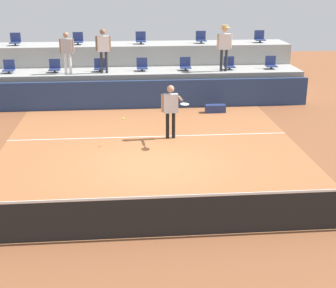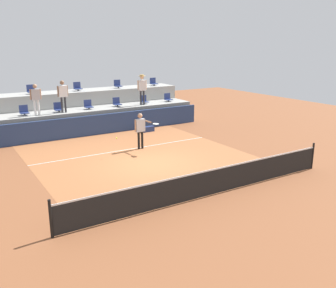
{
  "view_description": "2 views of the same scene",
  "coord_description": "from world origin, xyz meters",
  "px_view_note": "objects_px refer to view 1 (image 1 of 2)",
  "views": [
    {
      "loc": [
        -0.72,
        -12.55,
        4.98
      ],
      "look_at": [
        0.31,
        -1.03,
        0.94
      ],
      "focal_mm": 52.1,
      "sensor_mm": 36.0,
      "label": 1
    },
    {
      "loc": [
        -7.21,
        -12.96,
        4.93
      ],
      "look_at": [
        0.46,
        -0.63,
        0.93
      ],
      "focal_mm": 39.53,
      "sensor_mm": 36.0,
      "label": 2
    }
  ],
  "objects_px": {
    "stadium_chair_upper_far_left": "(15,40)",
    "tennis_ball": "(123,119)",
    "spectator_leaning_on_rail": "(103,47)",
    "stadium_chair_lower_far_right": "(271,63)",
    "stadium_chair_upper_right": "(201,38)",
    "spectator_with_hat": "(224,43)",
    "stadium_chair_lower_mid_right": "(185,65)",
    "spectator_in_grey": "(67,49)",
    "stadium_chair_lower_right": "(229,64)",
    "stadium_chair_upper_far_right": "(260,37)",
    "stadium_chair_lower_mid_left": "(100,66)",
    "stadium_chair_upper_left": "(78,39)",
    "stadium_chair_upper_center": "(141,39)",
    "tennis_player": "(171,106)",
    "stadium_chair_lower_left": "(55,67)",
    "equipment_bag": "(215,109)",
    "stadium_chair_lower_center": "(142,65)",
    "stadium_chair_lower_far_left": "(9,68)"
  },
  "relations": [
    {
      "from": "stadium_chair_upper_far_left",
      "to": "tennis_ball",
      "type": "xyz_separation_m",
      "value": [
        4.54,
        -7.42,
        -1.45
      ]
    },
    {
      "from": "spectator_leaning_on_rail",
      "to": "stadium_chair_lower_far_right",
      "type": "bearing_deg",
      "value": 3.19
    },
    {
      "from": "stadium_chair_upper_right",
      "to": "spectator_with_hat",
      "type": "height_order",
      "value": "spectator_with_hat"
    },
    {
      "from": "stadium_chair_lower_mid_right",
      "to": "spectator_in_grey",
      "type": "relative_size",
      "value": 0.32
    },
    {
      "from": "stadium_chair_upper_far_left",
      "to": "stadium_chair_lower_right",
      "type": "bearing_deg",
      "value": -11.39
    },
    {
      "from": "stadium_chair_upper_far_right",
      "to": "stadium_chair_lower_mid_right",
      "type": "bearing_deg",
      "value": -153.09
    },
    {
      "from": "stadium_chair_lower_far_right",
      "to": "spectator_leaning_on_rail",
      "type": "bearing_deg",
      "value": -176.81
    },
    {
      "from": "stadium_chair_lower_mid_left",
      "to": "stadium_chair_upper_left",
      "type": "relative_size",
      "value": 1.0
    },
    {
      "from": "stadium_chair_upper_far_left",
      "to": "spectator_in_grey",
      "type": "relative_size",
      "value": 0.32
    },
    {
      "from": "tennis_ball",
      "to": "stadium_chair_lower_mid_left",
      "type": "bearing_deg",
      "value": 99.28
    },
    {
      "from": "stadium_chair_upper_right",
      "to": "stadium_chair_upper_left",
      "type": "bearing_deg",
      "value": 180.0
    },
    {
      "from": "stadium_chair_upper_center",
      "to": "tennis_player",
      "type": "relative_size",
      "value": 0.3
    },
    {
      "from": "stadium_chair_lower_mid_left",
      "to": "stadium_chair_upper_center",
      "type": "relative_size",
      "value": 1.0
    },
    {
      "from": "stadium_chair_lower_far_right",
      "to": "spectator_leaning_on_rail",
      "type": "xyz_separation_m",
      "value": [
        -6.89,
        -0.38,
        0.84
      ]
    },
    {
      "from": "stadium_chair_upper_far_left",
      "to": "stadium_chair_lower_left",
      "type": "bearing_deg",
      "value": -44.63
    },
    {
      "from": "stadium_chair_upper_left",
      "to": "tennis_ball",
      "type": "relative_size",
      "value": 7.65
    },
    {
      "from": "stadium_chair_upper_far_right",
      "to": "equipment_bag",
      "type": "height_order",
      "value": "stadium_chair_upper_far_right"
    },
    {
      "from": "stadium_chair_lower_left",
      "to": "tennis_player",
      "type": "xyz_separation_m",
      "value": [
        4.22,
        -5.06,
        -0.4
      ]
    },
    {
      "from": "stadium_chair_lower_left",
      "to": "stadium_chair_lower_center",
      "type": "bearing_deg",
      "value": 0.0
    },
    {
      "from": "stadium_chair_lower_mid_left",
      "to": "stadium_chair_upper_left",
      "type": "height_order",
      "value": "stadium_chair_upper_left"
    },
    {
      "from": "stadium_chair_lower_mid_left",
      "to": "tennis_ball",
      "type": "bearing_deg",
      "value": -80.72
    },
    {
      "from": "stadium_chair_upper_center",
      "to": "stadium_chair_upper_right",
      "type": "distance_m",
      "value": 2.65
    },
    {
      "from": "stadium_chair_upper_far_right",
      "to": "stadium_chair_lower_mid_left",
      "type": "bearing_deg",
      "value": -165.65
    },
    {
      "from": "spectator_in_grey",
      "to": "tennis_ball",
      "type": "distance_m",
      "value": 5.81
    },
    {
      "from": "stadium_chair_lower_left",
      "to": "stadium_chair_upper_far_right",
      "type": "distance_m",
      "value": 9.05
    },
    {
      "from": "stadium_chair_lower_mid_right",
      "to": "stadium_chair_upper_center",
      "type": "distance_m",
      "value": 2.65
    },
    {
      "from": "spectator_in_grey",
      "to": "stadium_chair_upper_center",
      "type": "bearing_deg",
      "value": 36.42
    },
    {
      "from": "stadium_chair_lower_center",
      "to": "spectator_in_grey",
      "type": "distance_m",
      "value": 3.05
    },
    {
      "from": "stadium_chair_lower_mid_left",
      "to": "stadium_chair_lower_center",
      "type": "relative_size",
      "value": 1.0
    },
    {
      "from": "stadium_chair_lower_mid_left",
      "to": "stadium_chair_upper_right",
      "type": "xyz_separation_m",
      "value": [
        4.4,
        1.8,
        0.85
      ]
    },
    {
      "from": "stadium_chair_lower_left",
      "to": "spectator_with_hat",
      "type": "distance_m",
      "value": 6.87
    },
    {
      "from": "spectator_with_hat",
      "to": "spectator_leaning_on_rail",
      "type": "bearing_deg",
      "value": -180.0
    },
    {
      "from": "stadium_chair_lower_right",
      "to": "stadium_chair_upper_center",
      "type": "height_order",
      "value": "stadium_chair_upper_center"
    },
    {
      "from": "spectator_leaning_on_rail",
      "to": "stadium_chair_lower_right",
      "type": "bearing_deg",
      "value": 4.29
    },
    {
      "from": "stadium_chair_lower_left",
      "to": "stadium_chair_upper_far_left",
      "type": "xyz_separation_m",
      "value": [
        -1.82,
        1.8,
        0.85
      ]
    },
    {
      "from": "stadium_chair_lower_mid_right",
      "to": "equipment_bag",
      "type": "bearing_deg",
      "value": -66.66
    },
    {
      "from": "stadium_chair_lower_far_left",
      "to": "stadium_chair_upper_center",
      "type": "relative_size",
      "value": 1.0
    },
    {
      "from": "stadium_chair_lower_far_right",
      "to": "stadium_chair_upper_center",
      "type": "relative_size",
      "value": 1.0
    },
    {
      "from": "stadium_chair_lower_mid_left",
      "to": "stadium_chair_lower_far_right",
      "type": "height_order",
      "value": "same"
    },
    {
      "from": "stadium_chair_lower_far_left",
      "to": "stadium_chair_lower_mid_right",
      "type": "relative_size",
      "value": 1.0
    },
    {
      "from": "stadium_chair_lower_center",
      "to": "equipment_bag",
      "type": "height_order",
      "value": "stadium_chair_lower_center"
    },
    {
      "from": "tennis_ball",
      "to": "stadium_chair_upper_far_left",
      "type": "bearing_deg",
      "value": 121.45
    },
    {
      "from": "stadium_chair_lower_center",
      "to": "stadium_chair_upper_left",
      "type": "height_order",
      "value": "stadium_chair_upper_left"
    },
    {
      "from": "stadium_chair_lower_far_left",
      "to": "stadium_chair_upper_far_left",
      "type": "relative_size",
      "value": 1.0
    },
    {
      "from": "stadium_chair_lower_center",
      "to": "tennis_ball",
      "type": "height_order",
      "value": "stadium_chair_lower_center"
    },
    {
      "from": "stadium_chair_lower_left",
      "to": "stadium_chair_upper_far_left",
      "type": "distance_m",
      "value": 2.7
    },
    {
      "from": "stadium_chair_lower_mid_left",
      "to": "stadium_chair_lower_mid_right",
      "type": "xyz_separation_m",
      "value": [
        3.49,
        0.0,
        0.0
      ]
    },
    {
      "from": "stadium_chair_upper_far_right",
      "to": "spectator_in_grey",
      "type": "xyz_separation_m",
      "value": [
        -8.26,
        -2.18,
        -0.1
      ]
    },
    {
      "from": "stadium_chair_lower_mid_left",
      "to": "tennis_ball",
      "type": "height_order",
      "value": "stadium_chair_lower_mid_left"
    },
    {
      "from": "stadium_chair_lower_center",
      "to": "stadium_chair_upper_center",
      "type": "distance_m",
      "value": 1.99
    }
  ]
}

